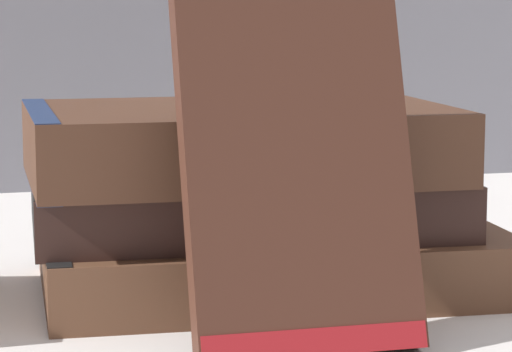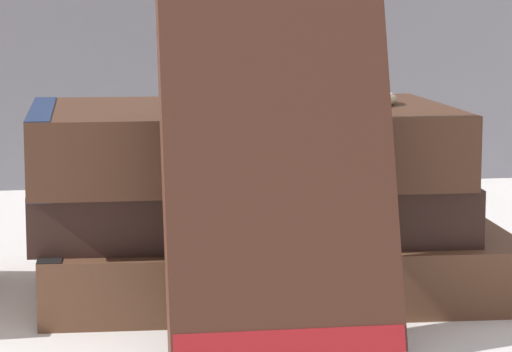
{
  "view_description": "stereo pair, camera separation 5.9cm",
  "coord_description": "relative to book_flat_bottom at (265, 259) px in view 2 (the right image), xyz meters",
  "views": [
    {
      "loc": [
        -0.13,
        -0.6,
        0.16
      ],
      "look_at": [
        0.03,
        0.01,
        0.07
      ],
      "focal_mm": 85.0,
      "sensor_mm": 36.0,
      "label": 1
    },
    {
      "loc": [
        -0.07,
        -0.61,
        0.16
      ],
      "look_at": [
        0.03,
        0.01,
        0.07
      ],
      "focal_mm": 85.0,
      "sensor_mm": 36.0,
      "label": 2
    }
  ],
  "objects": [
    {
      "name": "book_leaning_front",
      "position": [
        -0.01,
        -0.11,
        0.06
      ],
      "size": [
        0.1,
        0.07,
        0.16
      ],
      "rotation": [
        -0.32,
        0.0,
        0.0
      ],
      "color": "#422319",
      "rests_on": "ground_plane"
    },
    {
      "name": "book_flat_bottom",
      "position": [
        0.0,
        0.0,
        0.0
      ],
      "size": [
        0.25,
        0.16,
        0.03
      ],
      "rotation": [
        0.0,
        0.0,
        -0.05
      ],
      "color": "brown",
      "rests_on": "ground_plane"
    },
    {
      "name": "ground_plane",
      "position": [
        -0.04,
        -0.03,
        -0.02
      ],
      "size": [
        3.0,
        3.0,
        0.0
      ],
      "primitive_type": "plane",
      "color": "silver"
    },
    {
      "name": "pocket_watch",
      "position": [
        0.04,
        0.0,
        0.09
      ],
      "size": [
        0.06,
        0.06,
        0.01
      ],
      "color": "silver",
      "rests_on": "book_flat_top"
    },
    {
      "name": "book_flat_middle",
      "position": [
        -0.01,
        0.01,
        0.03
      ],
      "size": [
        0.23,
        0.16,
        0.03
      ],
      "rotation": [
        0.0,
        0.0,
        -0.06
      ],
      "color": "#331E19",
      "rests_on": "book_flat_bottom"
    },
    {
      "name": "book_flat_top",
      "position": [
        -0.02,
        -0.0,
        0.07
      ],
      "size": [
        0.22,
        0.14,
        0.04
      ],
      "rotation": [
        0.0,
        0.0,
        -0.02
      ],
      "color": "#4C2D1E",
      "rests_on": "book_flat_middle"
    },
    {
      "name": "reading_glasses",
      "position": [
        -0.04,
        0.17,
        -0.01
      ],
      "size": [
        0.11,
        0.07,
        0.0
      ],
      "rotation": [
        0.0,
        0.0,
        -0.23
      ],
      "color": "black",
      "rests_on": "ground_plane"
    }
  ]
}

